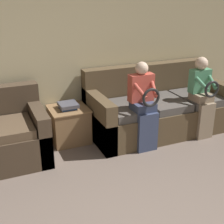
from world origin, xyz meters
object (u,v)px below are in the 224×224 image
side_shelf (69,124)px  book_stack (68,106)px  child_left_seated (144,103)px  couch_main (157,109)px  child_right_seated (203,94)px

side_shelf → book_stack: 0.28m
child_left_seated → side_shelf: child_left_seated is taller
side_shelf → book_stack: size_ratio=2.01×
couch_main → child_left_seated: child_left_seated is taller
couch_main → child_left_seated: bearing=-138.8°
child_left_seated → side_shelf: size_ratio=2.21×
child_right_seated → book_stack: 1.94m
child_left_seated → book_stack: bearing=146.5°
side_shelf → book_stack: (-0.00, -0.01, 0.28)m
child_right_seated → side_shelf: size_ratio=2.17×
couch_main → child_left_seated: size_ratio=1.81×
child_left_seated → side_shelf: (-0.88, 0.59, -0.39)m
child_left_seated → book_stack: size_ratio=4.42×
child_right_seated → book_stack: child_right_seated is taller
book_stack → child_right_seated: bearing=-17.5°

